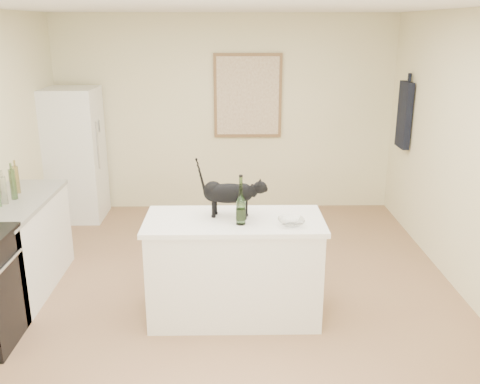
{
  "coord_description": "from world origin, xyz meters",
  "views": [
    {
      "loc": [
        0.08,
        -4.38,
        2.45
      ],
      "look_at": [
        0.15,
        -0.15,
        1.12
      ],
      "focal_mm": 39.88,
      "sensor_mm": 36.0,
      "label": 1
    }
  ],
  "objects_px": {
    "black_cat": "(229,196)",
    "fridge": "(74,155)",
    "wine_bottle": "(241,203)",
    "glass_bowl": "(291,222)"
  },
  "relations": [
    {
      "from": "black_cat",
      "to": "wine_bottle",
      "type": "xyz_separation_m",
      "value": [
        0.1,
        -0.18,
        -0.0
      ]
    },
    {
      "from": "black_cat",
      "to": "fridge",
      "type": "bearing_deg",
      "value": 140.25
    },
    {
      "from": "fridge",
      "to": "black_cat",
      "type": "bearing_deg",
      "value": -51.2
    },
    {
      "from": "black_cat",
      "to": "wine_bottle",
      "type": "bearing_deg",
      "value": -49.58
    },
    {
      "from": "glass_bowl",
      "to": "wine_bottle",
      "type": "bearing_deg",
      "value": 176.03
    },
    {
      "from": "black_cat",
      "to": "wine_bottle",
      "type": "height_order",
      "value": "black_cat"
    },
    {
      "from": "black_cat",
      "to": "wine_bottle",
      "type": "relative_size",
      "value": 1.45
    },
    {
      "from": "fridge",
      "to": "black_cat",
      "type": "relative_size",
      "value": 3.21
    },
    {
      "from": "glass_bowl",
      "to": "black_cat",
      "type": "bearing_deg",
      "value": 157.82
    },
    {
      "from": "wine_bottle",
      "to": "glass_bowl",
      "type": "relative_size",
      "value": 1.7
    }
  ]
}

